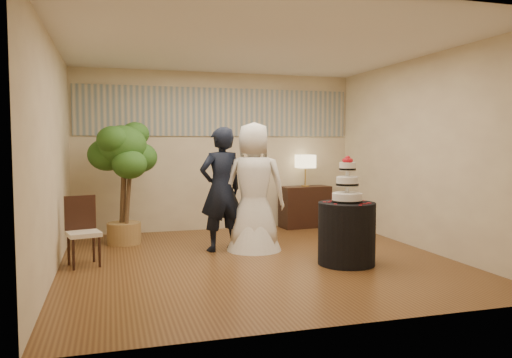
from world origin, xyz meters
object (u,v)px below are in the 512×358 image
object	(u,v)px
console	(305,207)
side_chair	(83,232)
ficus_tree	(123,182)
cake_table	(347,233)
table_lamp	(305,171)
wedding_cake	(347,179)
groom	(221,189)
bride	(254,187)

from	to	relation	value
console	side_chair	distance (m)	4.25
ficus_tree	cake_table	bearing A→B (deg)	-38.37
cake_table	ficus_tree	distance (m)	3.49
console	ficus_tree	world-z (taller)	ficus_tree
cake_table	ficus_tree	world-z (taller)	ficus_tree
table_lamp	console	bearing A→B (deg)	0.00
wedding_cake	table_lamp	bearing A→B (deg)	78.85
wedding_cake	ficus_tree	size ratio (longest dim) A/B	0.31
wedding_cake	side_chair	world-z (taller)	wedding_cake
table_lamp	ficus_tree	xyz separation A→B (m)	(-3.25, -0.64, -0.09)
groom	bride	xyz separation A→B (m)	(0.47, -0.10, 0.03)
ficus_tree	groom	bearing A→B (deg)	-33.77
console	ficus_tree	bearing A→B (deg)	-174.65
console	ficus_tree	size ratio (longest dim) A/B	0.47
table_lamp	ficus_tree	distance (m)	3.32
bride	cake_table	size ratio (longest dim) A/B	2.32
groom	side_chair	bearing A→B (deg)	-1.91
cake_table	side_chair	world-z (taller)	side_chair
wedding_cake	side_chair	distance (m)	3.40
groom	wedding_cake	bearing A→B (deg)	123.31
ficus_tree	bride	bearing A→B (deg)	-28.77
console	ficus_tree	xyz separation A→B (m)	(-3.25, -0.64, 0.58)
console	ficus_tree	distance (m)	3.37
console	table_lamp	bearing A→B (deg)	0.00
bride	table_lamp	xyz separation A→B (m)	(1.45, 1.63, 0.12)
groom	ficus_tree	size ratio (longest dim) A/B	0.93
cake_table	table_lamp	bearing A→B (deg)	78.85
side_chair	table_lamp	bearing A→B (deg)	12.81
table_lamp	cake_table	bearing A→B (deg)	-101.15
wedding_cake	table_lamp	xyz separation A→B (m)	(0.55, 2.78, -0.05)
groom	console	bearing A→B (deg)	-155.62
wedding_cake	cake_table	bearing A→B (deg)	0.00
wedding_cake	console	xyz separation A→B (m)	(0.55, 2.78, -0.72)
wedding_cake	ficus_tree	distance (m)	3.45
cake_table	groom	bearing A→B (deg)	137.63
wedding_cake	table_lamp	distance (m)	2.84
wedding_cake	side_chair	bearing A→B (deg)	165.43
groom	wedding_cake	size ratio (longest dim) A/B	2.99
bride	side_chair	size ratio (longest dim) A/B	2.10
console	groom	bearing A→B (deg)	-147.14
console	table_lamp	distance (m)	0.67
bride	ficus_tree	distance (m)	2.05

